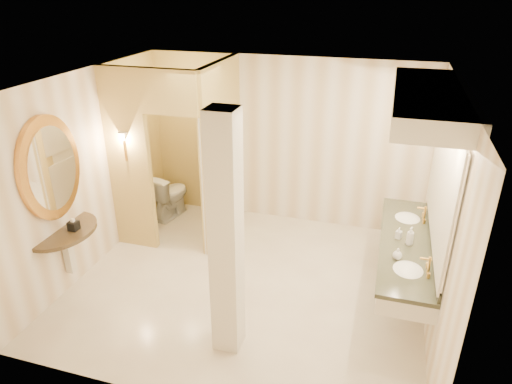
# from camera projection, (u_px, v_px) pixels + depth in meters

# --- Properties ---
(floor) EXTENTS (4.50, 4.50, 0.00)m
(floor) POSITION_uv_depth(u_px,v_px,m) (248.00, 283.00, 6.15)
(floor) COLOR white
(floor) RESTS_ON ground
(ceiling) EXTENTS (4.50, 4.50, 0.00)m
(ceiling) POSITION_uv_depth(u_px,v_px,m) (246.00, 82.00, 5.01)
(ceiling) COLOR white
(ceiling) RESTS_ON wall_back
(wall_back) EXTENTS (4.50, 0.02, 2.70)m
(wall_back) POSITION_uv_depth(u_px,v_px,m) (285.00, 142.00, 7.32)
(wall_back) COLOR white
(wall_back) RESTS_ON floor
(wall_front) EXTENTS (4.50, 0.02, 2.70)m
(wall_front) POSITION_uv_depth(u_px,v_px,m) (176.00, 289.00, 3.84)
(wall_front) COLOR white
(wall_front) RESTS_ON floor
(wall_left) EXTENTS (0.02, 4.00, 2.70)m
(wall_left) POSITION_uv_depth(u_px,v_px,m) (89.00, 173.00, 6.16)
(wall_left) COLOR white
(wall_left) RESTS_ON floor
(wall_right) EXTENTS (0.02, 4.00, 2.70)m
(wall_right) POSITION_uv_depth(u_px,v_px,m) (442.00, 217.00, 5.00)
(wall_right) COLOR white
(wall_right) RESTS_ON floor
(toilet_closet) EXTENTS (1.50, 1.55, 2.70)m
(toilet_closet) POSITION_uv_depth(u_px,v_px,m) (195.00, 155.00, 6.70)
(toilet_closet) COLOR #DBBF72
(toilet_closet) RESTS_ON floor
(wall_sconce) EXTENTS (0.14, 0.14, 0.42)m
(wall_sconce) POSITION_uv_depth(u_px,v_px,m) (123.00, 138.00, 6.29)
(wall_sconce) COLOR gold
(wall_sconce) RESTS_ON toilet_closet
(vanity) EXTENTS (0.75, 2.47, 2.09)m
(vanity) POSITION_uv_depth(u_px,v_px,m) (420.00, 184.00, 5.13)
(vanity) COLOR silver
(vanity) RESTS_ON floor
(console_shelf) EXTENTS (0.99, 0.99, 1.95)m
(console_shelf) POSITION_uv_depth(u_px,v_px,m) (55.00, 196.00, 5.52)
(console_shelf) COLOR black
(console_shelf) RESTS_ON floor
(pillar) EXTENTS (0.29, 0.29, 2.70)m
(pillar) POSITION_uv_depth(u_px,v_px,m) (226.00, 240.00, 4.58)
(pillar) COLOR silver
(pillar) RESTS_ON floor
(tissue_box) EXTENTS (0.12, 0.12, 0.11)m
(tissue_box) POSITION_uv_depth(u_px,v_px,m) (74.00, 226.00, 5.69)
(tissue_box) COLOR black
(tissue_box) RESTS_ON console_shelf
(toilet) EXTENTS (0.59, 0.85, 0.79)m
(toilet) POSITION_uv_depth(u_px,v_px,m) (169.00, 195.00, 7.76)
(toilet) COLOR white
(toilet) RESTS_ON floor
(soap_bottle_a) EXTENTS (0.08, 0.08, 0.14)m
(soap_bottle_a) POSITION_uv_depth(u_px,v_px,m) (399.00, 233.00, 5.49)
(soap_bottle_a) COLOR beige
(soap_bottle_a) RESTS_ON vanity
(soap_bottle_b) EXTENTS (0.13, 0.13, 0.13)m
(soap_bottle_b) POSITION_uv_depth(u_px,v_px,m) (398.00, 254.00, 5.09)
(soap_bottle_b) COLOR silver
(soap_bottle_b) RESTS_ON vanity
(soap_bottle_c) EXTENTS (0.12, 0.12, 0.23)m
(soap_bottle_c) POSITION_uv_depth(u_px,v_px,m) (410.00, 236.00, 5.34)
(soap_bottle_c) COLOR #C6B28C
(soap_bottle_c) RESTS_ON vanity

